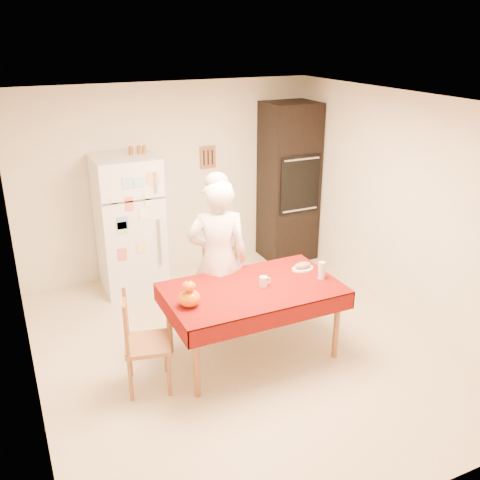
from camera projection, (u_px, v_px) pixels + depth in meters
floor at (241, 347)px, 5.59m from camera, size 4.50×4.50×0.00m
room_shell at (241, 199)px, 4.99m from camera, size 4.02×4.52×2.51m
refrigerator at (129, 224)px, 6.60m from camera, size 0.75×0.74×1.70m
oven_cabinet at (289, 183)px, 7.44m from camera, size 0.70×0.62×2.20m
dining_table at (252, 294)px, 5.21m from camera, size 1.70×1.00×0.76m
chair_far at (222, 280)px, 5.92m from camera, size 0.50×0.48×0.95m
chair_left at (140, 339)px, 4.79m from camera, size 0.48×0.50×0.95m
seated_woman at (218, 260)px, 5.52m from camera, size 0.73×0.59×1.75m
coffee_mug at (264, 281)px, 5.19m from camera, size 0.08×0.08×0.10m
pumpkin_lower at (189, 298)px, 4.82m from camera, size 0.20×0.20×0.15m
pumpkin_upper at (189, 286)px, 4.77m from camera, size 0.12×0.12×0.09m
wine_glass at (322, 270)px, 5.35m from camera, size 0.07×0.07×0.18m
bread_plate at (303, 269)px, 5.57m from camera, size 0.24×0.24×0.02m
bread_loaf at (303, 265)px, 5.55m from camera, size 0.18×0.10×0.06m
spice_jar_left at (131, 151)px, 6.35m from camera, size 0.05×0.05×0.10m
spice_jar_mid at (139, 150)px, 6.39m from camera, size 0.05×0.05×0.10m
spice_jar_right at (144, 149)px, 6.42m from camera, size 0.05×0.05×0.10m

